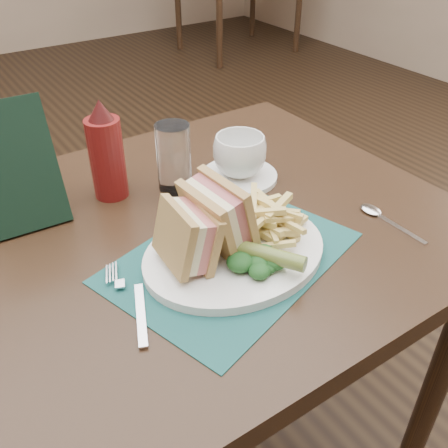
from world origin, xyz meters
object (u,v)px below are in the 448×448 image
Objects in this scene: placemat at (231,257)px; sandwich_half_b at (207,219)px; saucer at (239,176)px; ketchup_bottle at (106,150)px; table_bg_right at (238,4)px; plate at (235,253)px; table_main at (201,363)px; drinking_glass at (174,158)px; coffee_cup at (240,156)px; check_presenter at (15,168)px; sandwich_half_a at (174,240)px.

placemat is 0.08m from sandwich_half_b.
ketchup_bottle is at bearing 160.20° from saucer.
table_bg_right is 3.57m from saucer.
plate is 0.31m from ketchup_bottle.
table_main is at bearing -152.06° from saucer.
saucer is 1.15× the size of drinking_glass.
table_main is at bearing -126.34° from table_bg_right.
saucer is at bearing 27.94° from table_main.
table_main and table_bg_right have the same top height.
placemat is 0.31m from ketchup_bottle.
placemat is 1.24× the size of plate.
check_presenter reaches higher than coffee_cup.
sandwich_half_a is 0.31m from coffee_cup.
drinking_glass is at bearing -22.85° from ketchup_bottle.
table_main is 0.39m from placemat.
placemat is 0.25m from saucer.
table_bg_right is 3.87m from sandwich_half_a.
placemat is at bearing -128.11° from saucer.
check_presenter is (-0.16, -0.00, 0.01)m from ketchup_bottle.
plate is 2.31× the size of drinking_glass.
plate is at bearing -125.26° from table_bg_right.
check_presenter is (-0.14, 0.27, 0.04)m from sandwich_half_a.
drinking_glass is at bearing 81.46° from plate.
sandwich_half_b reaches higher than placemat.
table_bg_right is 3.82m from plate.
ketchup_bottle is 0.16m from check_presenter.
sandwich_half_b is 0.27m from saucer.
sandwich_half_a is at bearing 170.57° from plate.
table_bg_right is 6.92× the size of drinking_glass.
sandwich_half_a reaches higher than table_bg_right.
plate is 2.92× the size of coffee_cup.
placemat is 2.87× the size of drinking_glass.
table_bg_right is at bearing 52.90° from drinking_glass.
placemat is 0.01m from plate.
table_bg_right is at bearing 51.84° from check_presenter.
plate reaches higher than table_main.
drinking_glass is 0.12m from ketchup_bottle.
ketchup_bottle is (-0.23, 0.08, 0.09)m from saucer.
table_main is at bearing -63.20° from ketchup_bottle.
drinking_glass is at bearing 64.67° from sandwich_half_a.
placemat is 0.11m from sandwich_half_a.
table_bg_right is at bearing 51.06° from ketchup_bottle.
check_presenter is at bearing 130.26° from placemat.
sandwich_half_b is (-2.23, -3.08, 0.45)m from table_bg_right.
plate is at bearing -46.95° from check_presenter.
table_bg_right is 7.87× the size of sandwich_half_b.
sandwich_half_b is 0.88× the size of drinking_glass.
sandwich_half_a reaches higher than table_main.
check_presenter reaches higher than placemat.
drinking_glass is at bearing 163.05° from saucer.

